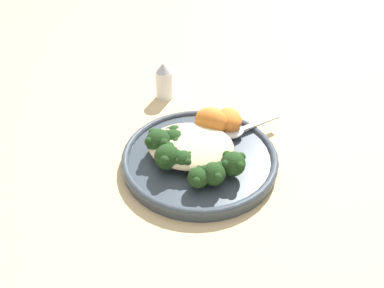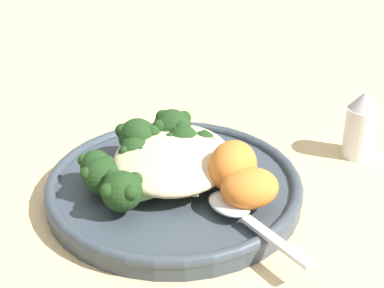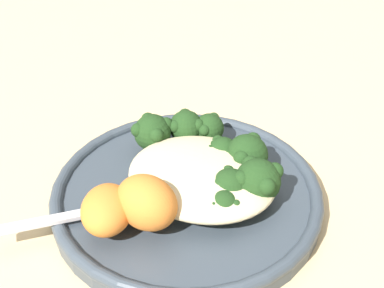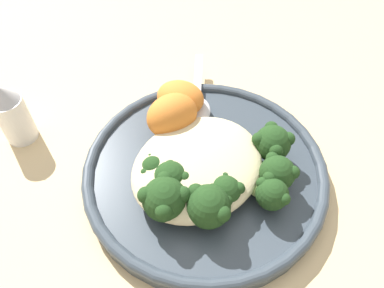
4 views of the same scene
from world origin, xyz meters
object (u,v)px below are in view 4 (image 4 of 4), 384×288
object	(u,v)px
broccoli_stalk_4	(222,182)
broccoli_stalk_6	(261,167)
salt_shaker	(12,114)
plate	(205,171)
sweet_potato_chunk_0	(170,117)
broccoli_stalk_2	(174,189)
broccoli_stalk_3	(209,194)
spoon	(196,104)
sweet_potato_chunk_1	(180,98)
broccoli_stalk_0	(174,163)
broccoli_stalk_7	(261,144)
broccoli_stalk_5	(256,183)
quinoa_mound	(198,166)
broccoli_stalk_1	(180,172)

from	to	relation	value
broccoli_stalk_4	broccoli_stalk_6	xyz separation A→B (m)	(0.04, -0.02, 0.00)
salt_shaker	broccoli_stalk_6	bearing A→B (deg)	-61.13
broccoli_stalk_4	salt_shaker	distance (m)	0.23
plate	sweet_potato_chunk_0	size ratio (longest dim) A/B	4.51
broccoli_stalk_6	broccoli_stalk_2	bearing A→B (deg)	-130.63
broccoli_stalk_3	spoon	size ratio (longest dim) A/B	1.00
broccoli_stalk_3	sweet_potato_chunk_1	bearing A→B (deg)	-163.08
broccoli_stalk_2	broccoli_stalk_6	world-z (taller)	broccoli_stalk_2
broccoli_stalk_2	salt_shaker	size ratio (longest dim) A/B	1.59
sweet_potato_chunk_0	broccoli_stalk_0	bearing A→B (deg)	-130.45
plate	broccoli_stalk_7	size ratio (longest dim) A/B	2.98
spoon	sweet_potato_chunk_1	bearing A→B (deg)	107.17
broccoli_stalk_5	sweet_potato_chunk_1	distance (m)	0.13
broccoli_stalk_2	spoon	world-z (taller)	broccoli_stalk_2
salt_shaker	quinoa_mound	bearing A→B (deg)	-64.88
broccoli_stalk_2	broccoli_stalk_4	world-z (taller)	broccoli_stalk_2
broccoli_stalk_2	spoon	bearing A→B (deg)	-156.92
broccoli_stalk_1	broccoli_stalk_5	world-z (taller)	broccoli_stalk_1
quinoa_mound	broccoli_stalk_1	world-z (taller)	broccoli_stalk_1
broccoli_stalk_2	broccoli_stalk_4	bearing A→B (deg)	135.80
broccoli_stalk_6	spoon	size ratio (longest dim) A/B	1.12
plate	broccoli_stalk_2	bearing A→B (deg)	-172.06
broccoli_stalk_4	broccoli_stalk_0	bearing A→B (deg)	-128.75
broccoli_stalk_3	quinoa_mound	bearing A→B (deg)	-159.17
broccoli_stalk_0	plate	bearing A→B (deg)	161.72
broccoli_stalk_4	broccoli_stalk_7	size ratio (longest dim) A/B	0.96
broccoli_stalk_2	quinoa_mound	bearing A→B (deg)	176.06
broccoli_stalk_3	spoon	xyz separation A→B (m)	(0.08, 0.09, -0.01)
broccoli_stalk_7	spoon	xyz separation A→B (m)	(0.01, 0.09, -0.01)
quinoa_mound	broccoli_stalk_6	xyz separation A→B (m)	(0.04, -0.04, 0.00)
quinoa_mound	broccoli_stalk_3	world-z (taller)	broccoli_stalk_3
quinoa_mound	plate	bearing A→B (deg)	9.61
broccoli_stalk_3	sweet_potato_chunk_0	xyz separation A→B (m)	(0.04, 0.09, 0.01)
broccoli_stalk_3	broccoli_stalk_5	distance (m)	0.05
plate	quinoa_mound	world-z (taller)	quinoa_mound
spoon	salt_shaker	xyz separation A→B (m)	(-0.15, 0.12, 0.01)
sweet_potato_chunk_1	broccoli_stalk_2	bearing A→B (deg)	-137.55
broccoli_stalk_0	broccoli_stalk_1	xyz separation A→B (m)	(-0.00, -0.01, 0.00)
broccoli_stalk_1	broccoli_stalk_7	distance (m)	0.08
broccoli_stalk_4	broccoli_stalk_3	bearing A→B (deg)	-51.37
plate	sweet_potato_chunk_1	bearing A→B (deg)	62.69
plate	broccoli_stalk_5	xyz separation A→B (m)	(0.01, -0.05, 0.02)
broccoli_stalk_5	broccoli_stalk_7	bearing A→B (deg)	126.20
broccoli_stalk_7	broccoli_stalk_6	bearing A→B (deg)	-93.45
broccoli_stalk_7	spoon	bearing A→B (deg)	134.59
broccoli_stalk_1	spoon	size ratio (longest dim) A/B	0.93
broccoli_stalk_1	sweet_potato_chunk_1	bearing A→B (deg)	-136.95
quinoa_mound	broccoli_stalk_0	xyz separation A→B (m)	(-0.01, 0.02, -0.00)
broccoli_stalk_0	broccoli_stalk_2	distance (m)	0.03
quinoa_mound	broccoli_stalk_1	bearing A→B (deg)	158.55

